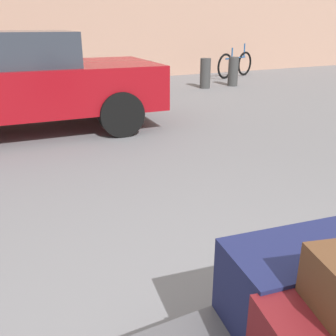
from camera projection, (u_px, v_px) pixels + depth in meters
name	position (u px, v px, depth m)	size (l,w,h in m)	color
duffel_bag_navy_center	(305.00, 282.00, 1.54)	(0.67, 0.35, 0.35)	#191E47
parked_car	(3.00, 80.00, 5.30)	(4.40, 2.13, 1.42)	maroon
bicycle_leaning	(235.00, 64.00, 11.23)	(1.67, 0.66, 0.96)	black
bollard_kerb_near	(146.00, 77.00, 8.60)	(0.26, 0.26, 0.72)	#383838
bollard_kerb_mid	(205.00, 73.00, 9.26)	(0.26, 0.26, 0.72)	#383838
bollard_kerb_far	(233.00, 72.00, 9.61)	(0.26, 0.26, 0.72)	#383838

